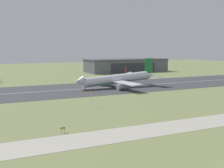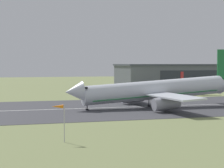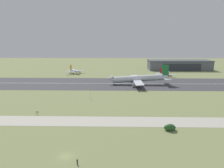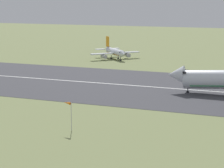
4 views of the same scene
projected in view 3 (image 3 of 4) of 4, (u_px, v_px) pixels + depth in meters
The scene contains 12 objects.
ground_plane at pixel (89, 103), 128.69m from camera, with size 680.47×680.47×0.00m, color #7A8451.
runway_strip at pixel (98, 83), 187.94m from camera, with size 440.47×54.33×0.06m, color #3D3D42.
runway_centreline at pixel (98, 83), 187.93m from camera, with size 396.42×0.70×0.01m, color silver.
taxiway_road at pixel (81, 121), 99.79m from camera, with size 330.35×12.63×0.05m, color #B2AD9E.
hangar_building at pixel (179, 65), 275.89m from camera, with size 77.58×27.35×12.08m.
airplane_landing at pixel (138, 79), 182.62m from camera, with size 53.01×48.40×16.55m.
airplane_parked_west at pixel (165, 74), 224.42m from camera, with size 20.65×20.38×9.26m.
airplane_parked_centre at pixel (75, 71), 241.45m from camera, with size 20.41×20.38×9.42m.
shrub_clump at pixel (170, 127), 89.51m from camera, with size 4.97×4.31×2.87m.
windsock_pole at pixel (89, 90), 139.25m from camera, with size 2.07×1.14×5.99m.
runway_sign at pixel (37, 112), 108.70m from camera, with size 1.23×0.13×1.52m.
spectator_left at pixel (77, 161), 64.81m from camera, with size 0.40×0.24×1.78m.
Camera 3 is at (16.25, -63.24, 36.19)m, focal length 35.00 mm.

